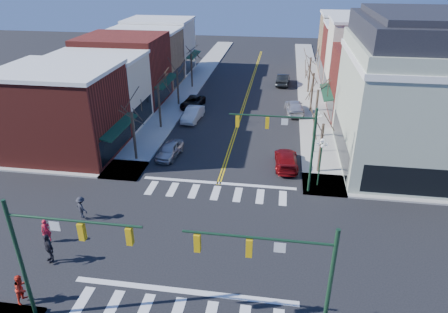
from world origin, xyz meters
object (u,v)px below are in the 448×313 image
at_px(lamppost_midblock, 316,125).
at_px(car_left_near, 170,150).
at_px(pedestrian_dark_a, 49,248).
at_px(pedestrian_dark_b, 81,207).
at_px(car_right_far, 283,79).
at_px(car_left_far, 193,102).
at_px(car_right_near, 286,160).
at_px(pedestrian_red_a, 46,230).
at_px(victorian_corner, 419,92).
at_px(pedestrian_red_b, 22,288).
at_px(lamppost_corner, 321,154).
at_px(car_left_mid, 193,114).
at_px(car_right_mid, 294,107).

distance_m(lamppost_midblock, car_left_near, 14.13).
xyz_separation_m(pedestrian_dark_a, pedestrian_dark_b, (-0.20, 4.68, -0.14)).
relative_size(lamppost_midblock, car_left_near, 1.05).
distance_m(car_right_far, pedestrian_dark_a, 44.00).
height_order(car_left_far, car_right_near, car_right_near).
distance_m(car_right_near, car_right_far, 26.74).
bearing_deg(pedestrian_red_a, pedestrian_dark_b, 36.57).
relative_size(victorian_corner, lamppost_midblock, 3.29).
bearing_deg(car_right_near, car_left_far, -54.06).
xyz_separation_m(lamppost_midblock, pedestrian_dark_b, (-17.13, -13.78, -1.97)).
bearing_deg(pedestrian_dark_b, pedestrian_red_b, 125.63).
distance_m(car_right_near, pedestrian_dark_b, 17.87).
bearing_deg(lamppost_corner, car_right_far, 96.47).
relative_size(car_left_far, pedestrian_red_b, 2.76).
bearing_deg(lamppost_midblock, car_right_far, 98.24).
bearing_deg(car_right_far, car_left_far, 50.77).
height_order(car_right_near, pedestrian_dark_b, pedestrian_dark_b).
bearing_deg(car_left_near, victorian_corner, 13.52).
distance_m(victorian_corner, pedestrian_red_a, 31.54).
distance_m(lamppost_midblock, car_left_mid, 15.39).
height_order(victorian_corner, car_left_far, victorian_corner).
relative_size(car_right_near, pedestrian_red_a, 3.09).
bearing_deg(pedestrian_dark_a, victorian_corner, 72.87).
bearing_deg(pedestrian_red_a, car_left_near, 38.50).
bearing_deg(pedestrian_red_b, victorian_corner, -47.02).
height_order(lamppost_midblock, pedestrian_red_b, lamppost_midblock).
xyz_separation_m(lamppost_midblock, car_left_mid, (-13.57, 6.92, -2.20)).
distance_m(car_left_near, car_left_far, 14.39).
relative_size(car_left_mid, pedestrian_red_b, 2.68).
distance_m(car_left_far, pedestrian_red_b, 33.22).
bearing_deg(car_right_mid, car_left_near, 43.48).
height_order(pedestrian_red_a, pedestrian_dark_a, pedestrian_dark_a).
height_order(car_left_far, pedestrian_dark_a, pedestrian_dark_a).
bearing_deg(pedestrian_dark_b, pedestrian_dark_a, 124.65).
height_order(car_right_mid, car_right_far, car_right_mid).
relative_size(car_left_near, car_left_far, 0.86).
xyz_separation_m(pedestrian_red_a, pedestrian_dark_a, (1.25, -1.82, 0.18)).
relative_size(car_right_far, pedestrian_dark_b, 2.97).
bearing_deg(car_right_near, car_right_mid, -96.37).
relative_size(pedestrian_red_a, pedestrian_dark_b, 0.95).
bearing_deg(pedestrian_dark_b, car_right_mid, -89.57).
height_order(car_right_far, pedestrian_dark_a, pedestrian_dark_a).
bearing_deg(victorian_corner, car_right_far, 116.06).
distance_m(lamppost_midblock, car_right_mid, 11.32).
height_order(car_left_mid, car_left_far, car_left_mid).
distance_m(lamppost_midblock, car_right_near, 4.80).
distance_m(car_right_mid, pedestrian_dark_b, 29.12).
height_order(lamppost_corner, car_left_near, lamppost_corner).
xyz_separation_m(car_left_mid, pedestrian_red_a, (-4.62, -23.56, 0.18)).
bearing_deg(pedestrian_red_b, pedestrian_red_a, 19.48).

